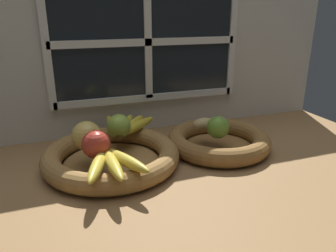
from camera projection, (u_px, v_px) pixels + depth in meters
ground_plane at (177, 165)px, 93.75cm from camera, size 140.00×90.00×3.00cm
back_wall at (146, 51)px, 110.26cm from camera, size 140.00×4.60×55.00cm
fruit_bowl_left at (112, 156)px, 89.74cm from camera, size 37.85×37.85×5.54cm
fruit_bowl_right at (218, 141)px, 100.43cm from camera, size 31.79×31.79×5.54cm
apple_golden_left at (87, 136)px, 85.70cm from camera, size 7.87×7.87×7.87cm
apple_red_front at (96, 144)px, 80.89cm from camera, size 7.30×7.30×7.30cm
apple_green_back at (119, 126)px, 94.08cm from camera, size 7.06×7.06×7.06cm
banana_bunch_front at (112, 162)px, 76.27cm from camera, size 15.86×18.77×2.90cm
banana_bunch_back at (125, 125)px, 101.02cm from camera, size 16.25×19.80×2.82cm
potato_oblong at (204, 124)px, 100.17cm from camera, size 7.28×4.81×4.10cm
potato_large at (219, 125)px, 98.71cm from camera, size 7.74×7.86×4.34cm
lime_near at (218, 127)px, 93.79cm from camera, size 6.60×6.60×6.60cm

